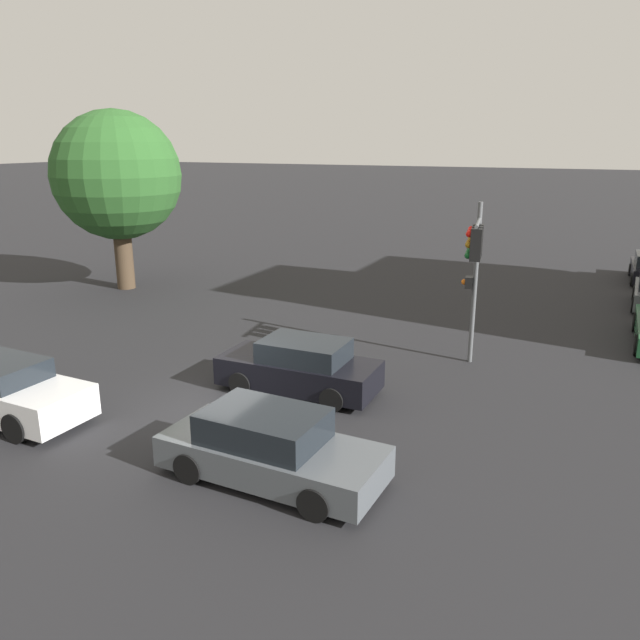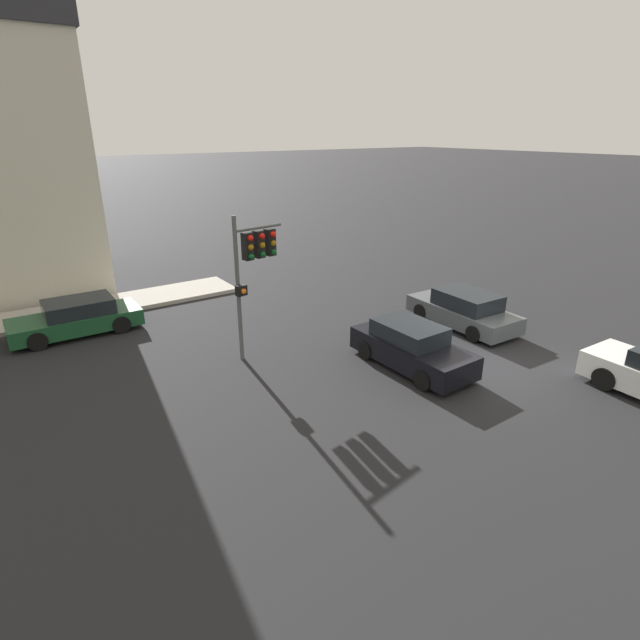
{
  "view_description": "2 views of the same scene",
  "coord_description": "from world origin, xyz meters",
  "px_view_note": "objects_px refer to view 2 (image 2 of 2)",
  "views": [
    {
      "loc": [
        8.61,
        -12.27,
        6.69
      ],
      "look_at": [
        1.55,
        3.24,
        1.75
      ],
      "focal_mm": 35.0,
      "sensor_mm": 36.0,
      "label": 1
    },
    {
      "loc": [
        -9.2,
        13.15,
        7.51
      ],
      "look_at": [
        3.93,
        4.04,
        1.33
      ],
      "focal_mm": 28.0,
      "sensor_mm": 36.0,
      "label": 2
    }
  ],
  "objects_px": {
    "crossing_car_2": "(464,310)",
    "parked_car_0": "(77,318)",
    "crossing_car_1": "(411,347)",
    "traffic_signal": "(254,257)"
  },
  "relations": [
    {
      "from": "crossing_car_1",
      "to": "parked_car_0",
      "type": "relative_size",
      "value": 0.93
    },
    {
      "from": "traffic_signal",
      "to": "crossing_car_1",
      "type": "xyz_separation_m",
      "value": [
        -3.81,
        -3.71,
        -2.81
      ]
    },
    {
      "from": "parked_car_0",
      "to": "crossing_car_1",
      "type": "bearing_deg",
      "value": 132.77
    },
    {
      "from": "crossing_car_1",
      "to": "crossing_car_2",
      "type": "bearing_deg",
      "value": 108.21
    },
    {
      "from": "traffic_signal",
      "to": "crossing_car_2",
      "type": "bearing_deg",
      "value": 65.71
    },
    {
      "from": "crossing_car_1",
      "to": "parked_car_0",
      "type": "bearing_deg",
      "value": -138.16
    },
    {
      "from": "crossing_car_2",
      "to": "parked_car_0",
      "type": "xyz_separation_m",
      "value": [
        7.98,
        12.94,
        -0.03
      ]
    },
    {
      "from": "crossing_car_1",
      "to": "crossing_car_2",
      "type": "height_order",
      "value": "crossing_car_1"
    },
    {
      "from": "traffic_signal",
      "to": "crossing_car_1",
      "type": "height_order",
      "value": "traffic_signal"
    },
    {
      "from": "crossing_car_2",
      "to": "parked_car_0",
      "type": "distance_m",
      "value": 15.2
    }
  ]
}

